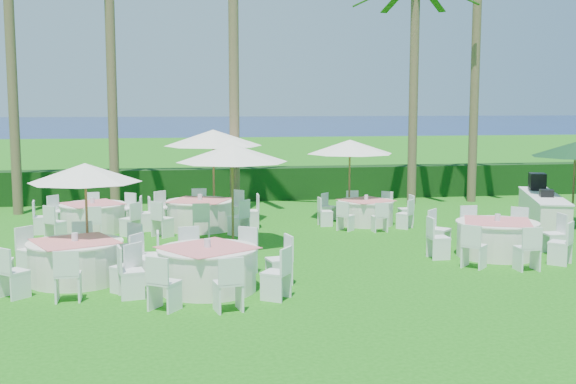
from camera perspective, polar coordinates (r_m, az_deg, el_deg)
name	(u,v)px	position (r m, az deg, el deg)	size (l,w,h in m)	color
ground	(267,276)	(15.27, -1.70, -6.68)	(120.00, 120.00, 0.00)	#196110
hedge	(223,184)	(26.94, -5.18, 0.62)	(34.00, 1.00, 1.20)	black
ocean	(180,125)	(116.76, -8.55, 5.27)	(260.00, 260.00, 0.00)	#07104C
banquet_table_a	(76,260)	(15.34, -16.43, -5.20)	(3.36, 3.36, 1.01)	white
banquet_table_b	(208,268)	(14.14, -6.36, -5.97)	(3.42, 3.42, 1.02)	white
banquet_table_c	(497,238)	(17.82, 16.18, -3.49)	(3.36, 3.36, 1.01)	white
banquet_table_d	(93,217)	(21.11, -15.16, -1.89)	(3.22, 3.22, 0.97)	white
banquet_table_e	(200,214)	(20.88, -6.95, -1.72)	(3.39, 3.39, 1.02)	white
banquet_table_f	(366,212)	(21.68, 6.18, -1.55)	(2.92, 2.92, 0.89)	white
umbrella_a	(85,173)	(15.95, -15.73, 1.47)	(2.39, 2.39, 2.35)	brown
umbrella_b	(232,153)	(18.05, -4.43, 3.08)	(2.80, 2.80, 2.60)	brown
umbrella_c	(213,138)	(21.86, -5.93, 4.28)	(2.95, 2.95, 2.82)	brown
umbrella_d	(350,147)	(22.27, 4.91, 3.58)	(2.68, 2.68, 2.49)	brown
umbrella_green	(575,149)	(22.51, 21.76, 3.15)	(2.53, 2.53, 2.50)	brown
buffet_table	(543,210)	(22.27, 19.49, -1.35)	(2.21, 4.21, 1.48)	white
palm_a	(10,35)	(24.98, -21.11, 11.48)	(4.35, 4.28, 10.54)	brown
palm_b	(111,61)	(24.64, -13.81, 10.06)	(4.41, 4.08, 9.06)	brown
palm_c	(234,29)	(23.12, -4.33, 12.76)	(4.31, 4.33, 10.88)	brown
palm_d	(414,79)	(26.22, 9.91, 8.75)	(4.30, 4.34, 7.98)	brown
palm_e	(476,60)	(27.21, 14.60, 10.04)	(4.30, 4.34, 9.34)	brown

